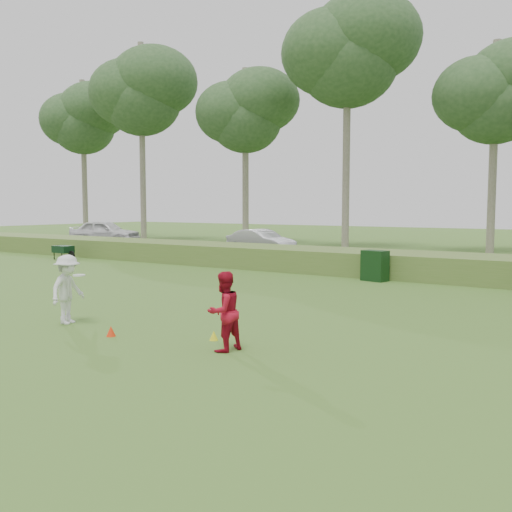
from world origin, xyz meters
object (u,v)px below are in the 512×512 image
Objects in this scene: utility_cabinet at (375,266)px; car_left at (105,232)px; cone_orange at (111,331)px; cone_yellow at (214,336)px; player_white at (68,289)px; car_mid at (261,242)px; player_red at (224,311)px.

car_left reaches higher than utility_cabinet.
cone_orange is 11.17m from utility_cabinet.
cone_yellow is at bearing -147.80° from car_left.
car_left is at bearing 142.17° from cone_yellow.
car_left is (-21.06, 18.75, 0.76)m from cone_orange.
cone_yellow is (1.96, 0.88, -0.01)m from cone_orange.
cone_orange is at bearing -114.61° from player_white.
car_mid is (-7.64, 17.51, 0.62)m from cone_orange.
player_white is at bearing -153.62° from car_left.
cone_orange is 19.11m from car_mid.
car_mid reaches higher than cone_orange.
cone_orange reaches higher than cone_yellow.
player_white reaches higher than cone_orange.
cone_orange is 0.04× the size of car_left.
cone_yellow is 0.18× the size of utility_cabinet.
player_white is at bearing -172.12° from cone_yellow.
utility_cabinet is (-1.34, 10.77, -0.19)m from player_red.
car_mid is at bearing 5.74° from player_white.
car_mid is (-9.60, 16.63, 0.63)m from cone_yellow.
player_red is at bearing 6.95° from cone_orange.
utility_cabinet is 10.99m from car_mid.
utility_cabinet is at bearing -114.42° from car_mid.
car_mid reaches higher than cone_yellow.
cone_yellow is at bearing -95.26° from player_white.
cone_orange is at bearing -84.70° from utility_cabinet.
player_white reaches higher than cone_yellow.
player_red is 0.31× the size of car_left.
cone_yellow is 0.04× the size of car_left.
utility_cabinet is at bearing 93.81° from cone_yellow.
player_white reaches higher than player_red.
player_white is at bearing -78.69° from player_red.
cone_yellow is at bearing -74.29° from utility_cabinet.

